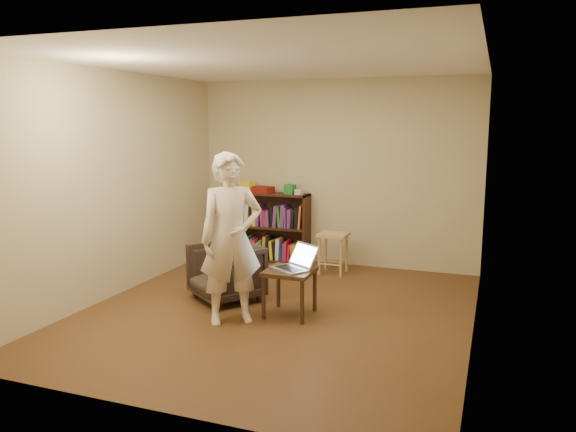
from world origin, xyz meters
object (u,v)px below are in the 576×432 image
at_px(side_table, 290,277).
at_px(person, 231,239).
at_px(armchair, 226,272).
at_px(stool, 333,241).
at_px(laptop, 295,264).
at_px(bookshelf, 269,231).

height_order(side_table, person, person).
xyz_separation_m(armchair, person, (0.38, -0.62, 0.54)).
bearing_deg(person, stool, 40.67).
height_order(side_table, laptop, laptop).
relative_size(bookshelf, stool, 2.19).
xyz_separation_m(stool, laptop, (0.08, -1.74, 0.11)).
height_order(armchair, person, person).
relative_size(bookshelf, laptop, 2.26).
distance_m(bookshelf, side_table, 2.42).
bearing_deg(armchair, person, -22.59).
distance_m(side_table, laptop, 0.15).
distance_m(armchair, laptop, 0.95).
distance_m(bookshelf, stool, 1.14).
height_order(stool, side_table, stool).
bearing_deg(stool, armchair, -118.28).
bearing_deg(stool, person, -101.63).
bearing_deg(bookshelf, laptop, -61.28).
height_order(stool, person, person).
relative_size(laptop, person, 0.31).
xyz_separation_m(stool, person, (-0.45, -2.16, 0.42)).
relative_size(bookshelf, side_table, 2.43).
height_order(bookshelf, person, person).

